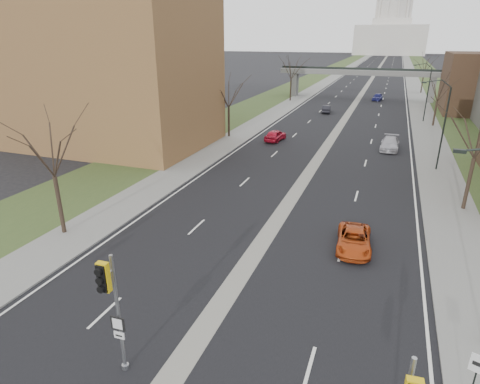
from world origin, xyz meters
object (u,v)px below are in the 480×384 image
Objects in this scene: speed_limit_sign at (476,374)px; car_left_far at (326,109)px; car_left_near at (275,135)px; car_right_far at (378,97)px; car_right_mid at (390,144)px; car_right_near at (354,240)px; signal_pole_median at (111,297)px.

speed_limit_sign is 60.87m from car_left_far.
car_left_near is 1.08× the size of car_left_far.
car_right_far is (10.54, 41.10, 0.00)m from car_left_near.
car_right_far reaches higher than car_right_mid.
car_left_far is at bearing 96.14° from car_right_near.
signal_pole_median is 40.77m from car_right_mid.
car_right_mid is at bearing 113.51° from speed_limit_sign.
speed_limit_sign is 37.12m from car_right_mid.
car_right_mid is (1.57, 25.99, 0.10)m from car_right_near.
car_left_far is 49.09m from car_right_near.
signal_pole_median is at bearing 103.03° from car_left_near.
car_left_near is at bearing 133.63° from speed_limit_sign.
speed_limit_sign is 12.09m from car_right_near.
car_right_far is (-3.30, 40.51, 0.01)m from car_right_mid.
car_right_near is (9.42, -48.18, -0.03)m from car_left_far.
speed_limit_sign is at bearing -78.35° from car_right_far.
car_left_far is 0.80× the size of car_right_mid.
car_right_mid is (-3.38, 36.95, -1.18)m from speed_limit_sign.
car_left_near is (-4.67, 39.03, -2.93)m from signal_pole_median.
signal_pole_median is 39.42m from car_left_near.
car_right_near is 66.52m from car_right_far.
car_left_far is 0.93× the size of car_right_far.
car_left_far is 0.89× the size of car_right_near.
car_left_far is (-14.37, 59.14, -1.25)m from speed_limit_sign.
car_left_near is 1.00× the size of car_right_far.
signal_pole_median reaches higher than car_right_near.
car_left_far is at bearing -90.94° from car_left_near.
signal_pole_median is 12.95m from speed_limit_sign.
car_right_near is at bearing 94.76° from car_left_far.
car_right_near is at bearing -91.50° from car_right_mid.
car_right_far is (-1.73, 66.50, 0.11)m from car_right_near.
car_right_mid is at bearing -171.36° from car_left_near.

